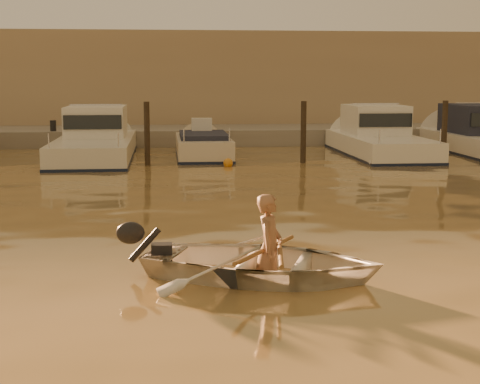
{
  "coord_description": "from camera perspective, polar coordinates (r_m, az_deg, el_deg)",
  "views": [
    {
      "loc": [
        0.32,
        -9.5,
        2.79
      ],
      "look_at": [
        1.66,
        3.33,
        0.75
      ],
      "focal_mm": 55.0,
      "sensor_mm": 36.0,
      "label": 1
    }
  ],
  "objects": [
    {
      "name": "fender_e",
      "position": [
        23.49,
        10.34,
        2.26
      ],
      "size": [
        0.3,
        0.3,
        0.3
      ],
      "primitive_type": "sphere",
      "color": "silver",
      "rests_on": "ground_plane"
    },
    {
      "name": "waterfront_building",
      "position": [
        36.51,
        -6.51,
        8.31
      ],
      "size": [
        46.0,
        7.0,
        4.8
      ],
      "primitive_type": "cube",
      "color": "#9E8466",
      "rests_on": "quay"
    },
    {
      "name": "quay",
      "position": [
        31.12,
        -6.53,
        4.05
      ],
      "size": [
        52.0,
        4.0,
        1.0
      ],
      "primitive_type": "cube",
      "color": "gray",
      "rests_on": "ground_plane"
    },
    {
      "name": "oar_starboard",
      "position": [
        10.19,
        2.02,
        -4.46
      ],
      "size": [
        1.1,
        1.85,
        0.13
      ],
      "primitive_type": "cylinder",
      "rotation": [
        1.54,
        0.0,
        -0.52
      ],
      "color": "brown",
      "rests_on": "dinghy"
    },
    {
      "name": "moored_boat_3",
      "position": [
        25.67,
        -2.88,
        3.23
      ],
      "size": [
        1.81,
        5.32,
        0.95
      ],
      "primitive_type": null,
      "color": "beige",
      "rests_on": "ground_plane"
    },
    {
      "name": "piling_3",
      "position": [
        23.8,
        4.94,
        4.39
      ],
      "size": [
        0.18,
        0.18,
        2.2
      ],
      "primitive_type": "cylinder",
      "color": "#2D2319",
      "rests_on": "ground_plane"
    },
    {
      "name": "fender_d",
      "position": [
        23.0,
        -0.93,
        2.26
      ],
      "size": [
        0.3,
        0.3,
        0.3
      ],
      "primitive_type": "sphere",
      "color": "orange",
      "rests_on": "ground_plane"
    },
    {
      "name": "ground_plane",
      "position": [
        9.91,
        -7.63,
        -7.45
      ],
      "size": [
        160.0,
        160.0,
        0.0
      ],
      "primitive_type": "plane",
      "color": "brown",
      "rests_on": "ground"
    },
    {
      "name": "dinghy",
      "position": [
        10.25,
        1.74,
        -5.51
      ],
      "size": [
        3.93,
        3.37,
        0.69
      ],
      "primitive_type": "imported",
      "rotation": [
        0.0,
        0.0,
        1.22
      ],
      "color": "silver",
      "rests_on": "ground_plane"
    },
    {
      "name": "moored_boat_2",
      "position": [
        25.7,
        -11.18,
        3.98
      ],
      "size": [
        2.51,
        8.34,
        1.75
      ],
      "primitive_type": null,
      "color": "silver",
      "rests_on": "ground_plane"
    },
    {
      "name": "person",
      "position": [
        10.18,
        2.3,
        -4.33
      ],
      "size": [
        0.52,
        0.63,
        1.5
      ],
      "primitive_type": "imported",
      "rotation": [
        0.0,
        0.0,
        1.22
      ],
      "color": "#8F6447",
      "rests_on": "dinghy"
    },
    {
      "name": "fender_c",
      "position": [
        22.69,
        -11.68,
        1.99
      ],
      "size": [
        0.3,
        0.3,
        0.3
      ],
      "primitive_type": "sphere",
      "color": "silver",
      "rests_on": "ground_plane"
    },
    {
      "name": "piling_4",
      "position": [
        25.12,
        15.56,
        4.34
      ],
      "size": [
        0.18,
        0.18,
        2.2
      ],
      "primitive_type": "cylinder",
      "color": "#2D2319",
      "rests_on": "ground_plane"
    },
    {
      "name": "moored_boat_4",
      "position": [
        26.72,
        10.8,
        4.17
      ],
      "size": [
        2.46,
        7.5,
        1.75
      ],
      "primitive_type": null,
      "color": "white",
      "rests_on": "ground_plane"
    },
    {
      "name": "outboard_motor",
      "position": [
        10.65,
        -6.19,
        -4.7
      ],
      "size": [
        0.98,
        0.68,
        0.7
      ],
      "primitive_type": null,
      "rotation": [
        0.0,
        0.0,
        -0.35
      ],
      "color": "black",
      "rests_on": "dinghy"
    },
    {
      "name": "piling_2",
      "position": [
        23.39,
        -7.22,
        4.27
      ],
      "size": [
        0.18,
        0.18,
        2.2
      ],
      "primitive_type": "cylinder",
      "color": "#2D2319",
      "rests_on": "ground_plane"
    },
    {
      "name": "oar_port",
      "position": [
        10.15,
        3.13,
        -4.52
      ],
      "size": [
        0.35,
        2.09,
        0.13
      ],
      "primitive_type": "cylinder",
      "rotation": [
        1.54,
        0.0,
        -0.14
      ],
      "color": "olive",
      "rests_on": "dinghy"
    }
  ]
}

